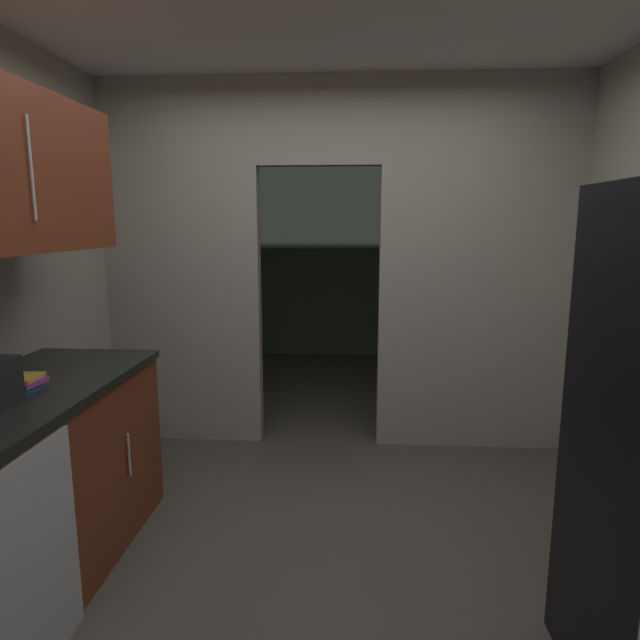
% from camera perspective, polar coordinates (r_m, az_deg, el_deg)
% --- Properties ---
extents(ground, '(20.00, 20.00, 0.00)m').
position_cam_1_polar(ground, '(2.78, 0.54, -25.48)').
color(ground, '#47423D').
extents(kitchen_overhead_slab, '(3.75, 7.28, 0.06)m').
position_cam_1_polar(kitchen_overhead_slab, '(2.93, 1.25, 30.31)').
color(kitchen_overhead_slab, silver).
extents(kitchen_partition, '(3.35, 0.12, 2.60)m').
position_cam_1_polar(kitchen_partition, '(3.91, 2.39, 6.54)').
color(kitchen_partition, '#9E998C').
rests_on(kitchen_partition, ground).
extents(adjoining_room_shell, '(3.35, 2.78, 2.60)m').
position_cam_1_polar(adjoining_room_shell, '(5.79, 2.48, 7.00)').
color(adjoining_room_shell, slate).
rests_on(adjoining_room_shell, ground).
extents(lower_cabinet_run, '(0.69, 1.67, 0.90)m').
position_cam_1_polar(lower_cabinet_run, '(2.83, -28.77, -15.51)').
color(lower_cabinet_run, maroon).
rests_on(lower_cabinet_run, ground).
extents(dishwasher, '(0.02, 0.56, 0.84)m').
position_cam_1_polar(dishwasher, '(2.34, -27.78, -21.95)').
color(dishwasher, '#B7BABC').
rests_on(dishwasher, ground).
extents(book_stack, '(0.14, 0.17, 0.06)m').
position_cam_1_polar(book_stack, '(2.70, -28.45, -5.82)').
color(book_stack, '#2D609E').
rests_on(book_stack, lower_cabinet_run).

